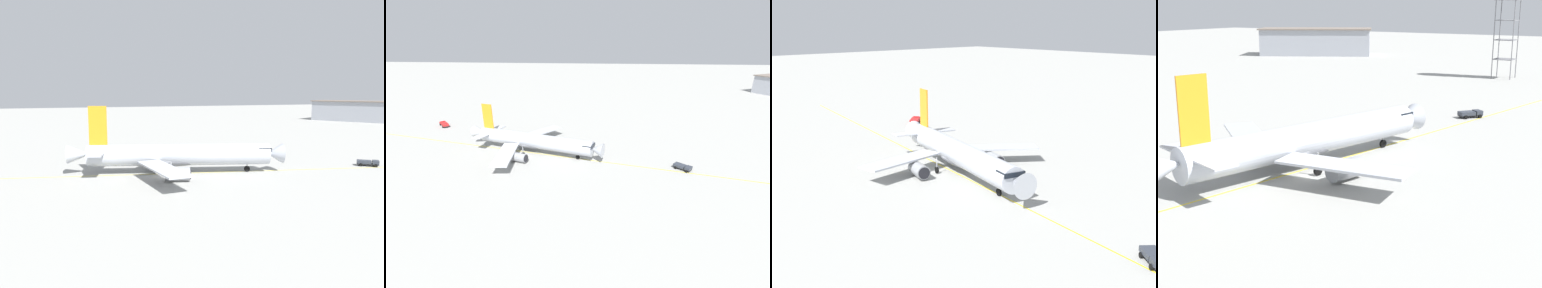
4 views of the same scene
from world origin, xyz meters
The scene contains 5 objects.
ground_plane centered at (0.00, 0.00, 0.00)m, with size 600.00×600.00×0.00m, color #9E9E99.
airliner_main centered at (1.99, -2.78, 3.19)m, with size 31.78×38.85×12.30m.
baggage_truck_truck centered at (-4.72, -40.87, 0.71)m, with size 3.95×4.23×1.22m.
terminal_shed centered at (87.32, -124.10, 5.14)m, with size 45.10×34.77×10.23m.
taxiway_centreline centered at (2.44, 1.90, 0.00)m, with size 30.40×148.87×0.01m.
Camera 1 is at (-62.68, 17.15, 14.86)m, focal length 35.11 mm.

